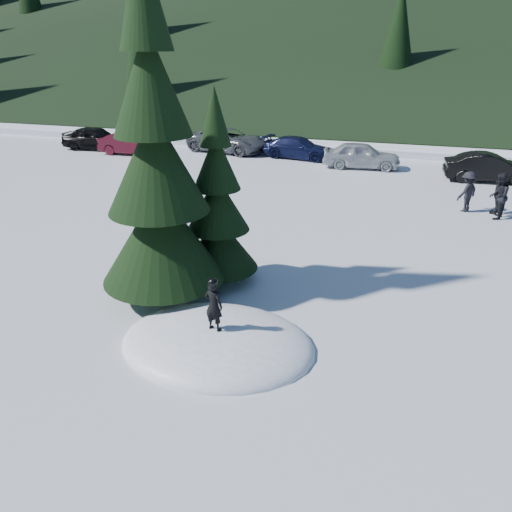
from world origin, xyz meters
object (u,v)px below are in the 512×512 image
(adult_0, at_px, (499,196))
(car_4, at_px, (361,155))
(spruce_tall, at_px, (157,176))
(car_0, at_px, (96,138))
(car_1, at_px, (132,143))
(car_5, at_px, (489,168))
(adult_1, at_px, (498,194))
(spruce_short, at_px, (218,210))
(child_skier, at_px, (214,306))
(car_2, at_px, (228,140))
(adult_2, at_px, (467,192))
(car_3, at_px, (298,148))

(adult_0, distance_m, car_4, 9.40)
(spruce_tall, xyz_separation_m, car_0, (-13.76, 17.17, -2.59))
(car_1, distance_m, car_5, 20.25)
(adult_1, height_order, car_5, adult_1)
(spruce_short, relative_size, child_skier, 4.55)
(car_1, height_order, car_2, car_2)
(spruce_tall, height_order, adult_1, spruce_tall)
(car_2, xyz_separation_m, car_5, (14.92, -3.09, -0.03))
(car_4, bearing_deg, adult_1, -141.76)
(spruce_short, height_order, car_1, spruce_short)
(adult_2, xyz_separation_m, car_2, (-13.53, 8.56, -0.09))
(car_0, distance_m, car_3, 13.15)
(spruce_short, xyz_separation_m, car_3, (-1.67, 17.09, -1.48))
(spruce_tall, bearing_deg, spruce_short, 54.46)
(car_3, bearing_deg, car_5, -95.42)
(child_skier, height_order, car_2, child_skier)
(spruce_tall, xyz_separation_m, car_4, (3.20, 17.03, -2.61))
(spruce_tall, bearing_deg, car_4, 79.35)
(spruce_short, height_order, car_0, spruce_short)
(adult_1, height_order, car_4, adult_1)
(spruce_short, bearing_deg, adult_0, 45.64)
(adult_0, bearing_deg, car_4, -125.73)
(car_1, relative_size, car_3, 0.96)
(child_skier, relative_size, car_1, 0.29)
(car_0, relative_size, car_1, 1.05)
(spruce_tall, xyz_separation_m, child_skier, (2.19, -1.92, -2.25))
(spruce_tall, relative_size, adult_1, 5.28)
(spruce_tall, relative_size, spruce_short, 1.60)
(adult_1, relative_size, car_5, 0.39)
(car_1, distance_m, car_4, 13.90)
(child_skier, relative_size, adult_0, 0.66)
(car_4, relative_size, car_5, 0.99)
(spruce_short, distance_m, car_2, 18.79)
(car_3, bearing_deg, adult_1, -119.97)
(child_skier, bearing_deg, car_1, -43.09)
(car_0, xyz_separation_m, car_3, (13.09, 1.32, -0.11))
(spruce_short, height_order, car_5, spruce_short)
(spruce_tall, relative_size, adult_0, 4.78)
(car_3, bearing_deg, car_4, -102.10)
(spruce_short, xyz_separation_m, car_0, (-14.76, 15.77, -1.37))
(spruce_short, height_order, child_skier, spruce_short)
(spruce_short, distance_m, adult_2, 11.63)
(spruce_short, relative_size, car_4, 1.29)
(adult_2, bearing_deg, car_1, -69.16)
(spruce_tall, distance_m, car_2, 19.93)
(child_skier, bearing_deg, adult_1, -107.93)
(spruce_short, bearing_deg, spruce_tall, -125.54)
(spruce_tall, xyz_separation_m, car_3, (-0.67, 18.49, -2.70))
(car_1, xyz_separation_m, car_5, (20.25, -0.57, 0.02))
(child_skier, height_order, car_1, child_skier)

